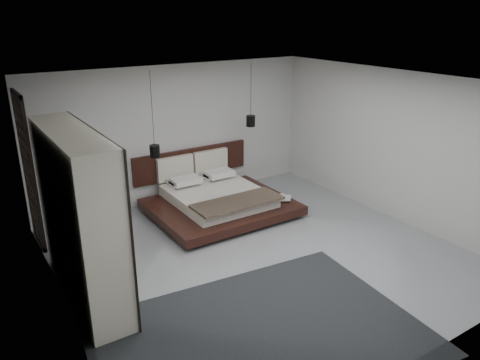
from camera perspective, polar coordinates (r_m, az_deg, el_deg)
floor at (r=7.80m, az=2.54°, el=-9.06°), size 6.00×6.00×0.00m
ceiling at (r=6.89m, az=2.89°, el=11.74°), size 6.00×6.00×0.00m
wall_back at (r=9.71m, az=-7.71°, el=5.60°), size 6.00×0.00×6.00m
wall_front at (r=5.30m, az=22.17°, el=-8.38°), size 6.00×0.00×6.00m
wall_left at (r=6.10m, az=-20.94°, el=-4.45°), size 0.00×6.00×6.00m
wall_right at (r=9.23m, az=18.05°, el=4.02°), size 0.00×6.00×6.00m
lattice_screen at (r=8.42m, az=-24.34°, el=0.98°), size 0.05×0.90×2.60m
bed at (r=9.28m, az=-2.87°, el=-2.26°), size 2.62×2.33×1.05m
book_lower at (r=9.36m, az=4.80°, el=-2.23°), size 0.24×0.31×0.03m
book_upper at (r=9.32m, az=4.82°, el=-2.17°), size 0.37×0.38×0.02m
pendant_left at (r=8.82m, az=-10.35°, el=3.51°), size 0.19×0.19×1.59m
pendant_right at (r=9.74m, az=1.31°, el=7.23°), size 0.19×0.19×1.28m
wardrobe at (r=6.59m, az=-18.96°, el=-4.36°), size 0.57×2.43×2.38m
rug at (r=6.06m, az=2.63°, el=-18.58°), size 4.20×3.19×0.02m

